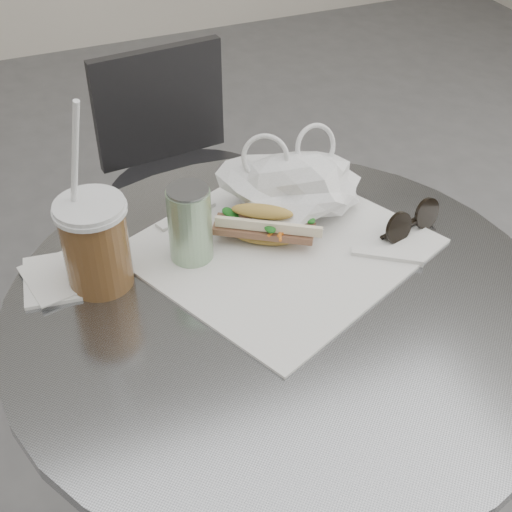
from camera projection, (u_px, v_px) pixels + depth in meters
name	position (u px, v px, depth m)	size (l,w,h in m)	color
cafe_table	(277.00, 426.00, 1.15)	(0.76, 0.76, 0.74)	slate
chair_far	(192.00, 234.00, 1.75)	(0.40, 0.42, 0.76)	#2D2C2F
sandwich_paper	(279.00, 247.00, 1.06)	(0.38, 0.36, 0.00)	white
banh_mi	(263.00, 225.00, 1.05)	(0.19, 0.16, 0.06)	#AB8C40
iced_coffee	(95.00, 243.00, 0.96)	(0.10, 0.10, 0.29)	brown
sunglasses	(411.00, 222.00, 1.08)	(0.11, 0.05, 0.05)	black
plastic_bag	(295.00, 188.00, 1.10)	(0.20, 0.16, 0.10)	white
napkin_stack	(64.00, 276.00, 1.01)	(0.12, 0.12, 0.01)	white
drink_can	(190.00, 225.00, 1.01)	(0.06, 0.06, 0.12)	#5F9A5A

